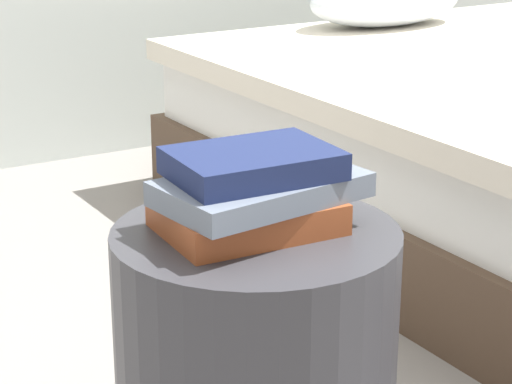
% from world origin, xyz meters
% --- Properties ---
extents(side_table, '(0.43, 0.43, 0.46)m').
position_xyz_m(side_table, '(0.00, 0.00, 0.23)').
color(side_table, '#333338').
rests_on(side_table, ground_plane).
extents(book_rust, '(0.25, 0.19, 0.05)m').
position_xyz_m(book_rust, '(-0.01, 0.01, 0.49)').
color(book_rust, '#994723').
rests_on(book_rust, side_table).
extents(book_slate, '(0.31, 0.20, 0.04)m').
position_xyz_m(book_slate, '(0.01, 0.00, 0.53)').
color(book_slate, slate).
rests_on(book_slate, book_rust).
extents(book_navy, '(0.24, 0.18, 0.04)m').
position_xyz_m(book_navy, '(-0.00, 0.01, 0.57)').
color(book_navy, '#19234C').
rests_on(book_navy, book_slate).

